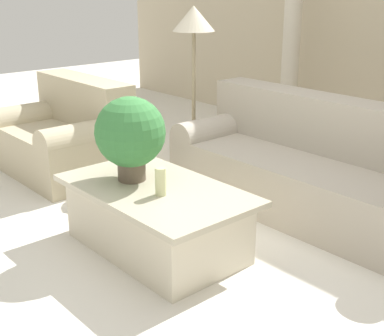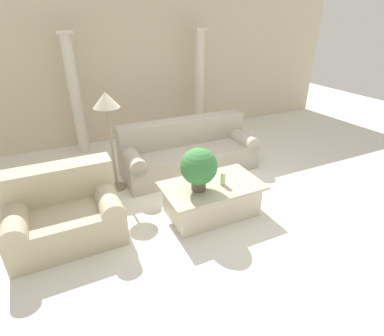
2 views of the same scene
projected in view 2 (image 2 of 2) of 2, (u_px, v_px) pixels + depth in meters
The scene contains 10 objects.
ground_plane at pixel (206, 199), 4.54m from camera, with size 16.00×16.00×0.00m, color silver.
wall_back at pixel (139, 63), 6.33m from camera, with size 10.00×0.06×3.20m.
sofa_long at pixel (188, 152), 5.27m from camera, with size 2.34×0.88×0.88m.
loveseat at pixel (65, 212), 3.64m from camera, with size 1.30×0.88×0.88m.
coffee_table at pixel (212, 199), 4.13m from camera, with size 1.34×0.79×0.46m.
potted_plant at pixel (199, 167), 3.77m from camera, with size 0.48×0.48×0.58m.
pillar_candle at pixel (223, 178), 3.99m from camera, with size 0.07×0.07×0.18m.
floor_lamp at pixel (107, 108), 4.25m from camera, with size 0.38×0.38×1.54m.
column_left at pixel (75, 95), 5.61m from camera, with size 0.28×0.28×2.27m.
column_right at pixel (199, 83), 6.61m from camera, with size 0.28×0.28×2.27m.
Camera 2 is at (-1.84, -3.36, 2.49)m, focal length 28.00 mm.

